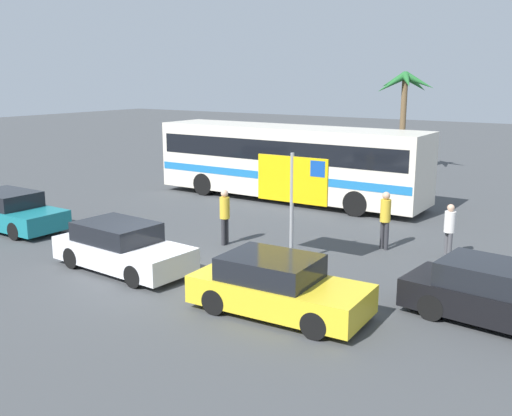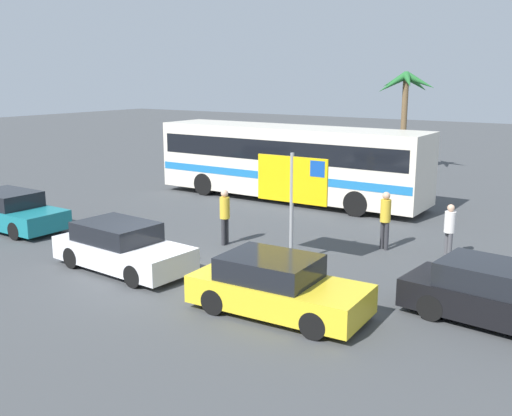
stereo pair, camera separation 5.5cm
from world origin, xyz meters
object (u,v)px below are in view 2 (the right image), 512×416
Objects in this scene: car_teal at (11,211)px; car_yellow at (276,287)px; pedestrian_by_bus at (385,215)px; ferry_sign at (293,184)px; car_black at (501,296)px; bus_front_coach at (289,159)px; pedestrian_near_sign at (225,212)px; pedestrian_crossing_lot at (450,227)px; car_white at (122,247)px.

car_yellow is (11.77, -1.25, -0.00)m from car_teal.
car_teal is 12.87m from pedestrian_by_bus.
ferry_sign reaches higher than pedestrian_by_bus.
car_yellow is at bearing -147.81° from car_black.
pedestrian_near_sign is at bearing -75.22° from bus_front_coach.
pedestrian_crossing_lot is at bearing -29.21° from bus_front_coach.
bus_front_coach is 10.80m from car_white.
pedestrian_near_sign is at bearing 168.62° from ferry_sign.
car_teal is at bearing -169.63° from ferry_sign.
pedestrian_crossing_lot is at bearing 39.09° from ferry_sign.
pedestrian_near_sign is at bearing 79.65° from car_white.
pedestrian_by_bus is (-4.23, 3.97, 0.45)m from car_black.
car_black is at bearing 3.98° from car_teal.
car_teal and car_white have the same top height.
car_yellow is (6.20, -10.95, -1.15)m from bus_front_coach.
pedestrian_by_bus reaches higher than pedestrian_near_sign.
bus_front_coach reaches higher than car_black.
pedestrian_crossing_lot reaches higher than car_yellow.
car_black is 1.02× the size of car_teal.
pedestrian_near_sign is at bearing 19.81° from car_teal.
ferry_sign is at bearing 12.17° from car_teal.
pedestrian_crossing_lot reaches higher than car_black.
pedestrian_near_sign reaches higher than pedestrian_crossing_lot.
bus_front_coach is 11.25m from car_teal.
pedestrian_by_bus reaches higher than car_teal.
ferry_sign is at bearing -58.51° from bus_front_coach.
ferry_sign reaches higher than car_black.
car_black and car_white have the same top height.
bus_front_coach is at bearing 60.73° from car_teal.
car_white is 7.97m from pedestrian_by_bus.
car_yellow is (-4.34, -2.20, -0.00)m from car_black.
pedestrian_crossing_lot is at bearing 124.48° from car_black.
bus_front_coach is 7.39m from pedestrian_near_sign.
pedestrian_near_sign is at bearing -41.63° from pedestrian_by_bus.
ferry_sign reaches higher than bus_front_coach.
car_white is at bearing -84.73° from bus_front_coach.
pedestrian_by_bus is at bearing 58.65° from ferry_sign.
bus_front_coach reaches higher than pedestrian_near_sign.
car_yellow is (5.21, -0.26, -0.00)m from car_white.
ferry_sign is at bearing 168.77° from pedestrian_near_sign.
pedestrian_by_bus is (11.88, 4.92, 0.45)m from car_teal.
pedestrian_crossing_lot is 0.92× the size of pedestrian_near_sign.
car_teal is 6.64m from car_white.
pedestrian_near_sign is (-4.32, 3.84, 0.42)m from car_yellow.
car_teal is (-10.23, -2.10, -1.69)m from ferry_sign.
car_teal is at bearing 18.16° from pedestrian_near_sign.
car_white is (6.56, -0.99, -0.00)m from car_teal.
bus_front_coach is 13.75m from car_black.
car_white is 2.33× the size of pedestrian_by_bus.
car_teal is 1.05× the size of car_yellow.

